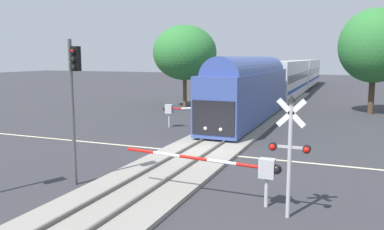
# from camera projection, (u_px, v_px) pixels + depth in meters

# --- Properties ---
(ground_plane) EXTENTS (220.00, 220.00, 0.00)m
(ground_plane) POSITION_uv_depth(u_px,v_px,m) (200.00, 153.00, 22.59)
(ground_plane) COLOR #333338
(road_centre_stripe) EXTENTS (44.00, 0.20, 0.01)m
(road_centre_stripe) POSITION_uv_depth(u_px,v_px,m) (200.00, 153.00, 22.59)
(road_centre_stripe) COLOR beige
(road_centre_stripe) RESTS_ON ground
(railway_track) EXTENTS (4.40, 80.00, 0.32)m
(railway_track) POSITION_uv_depth(u_px,v_px,m) (200.00, 151.00, 22.57)
(railway_track) COLOR gray
(railway_track) RESTS_ON ground
(commuter_train) EXTENTS (3.04, 66.05, 5.16)m
(commuter_train) POSITION_uv_depth(u_px,v_px,m) (288.00, 78.00, 52.59)
(commuter_train) COLOR #384C93
(commuter_train) RESTS_ON railway_track
(crossing_gate_near) EXTENTS (6.32, 0.40, 1.80)m
(crossing_gate_near) POSITION_uv_depth(u_px,v_px,m) (246.00, 167.00, 14.49)
(crossing_gate_near) COLOR #B7B7BC
(crossing_gate_near) RESTS_ON ground
(crossing_signal_mast) EXTENTS (1.36, 0.44, 4.18)m
(crossing_signal_mast) POSITION_uv_depth(u_px,v_px,m) (290.00, 144.00, 13.06)
(crossing_signal_mast) COLOR #B2B2B7
(crossing_signal_mast) RESTS_ON ground
(crossing_gate_far) EXTENTS (5.84, 0.40, 1.94)m
(crossing_gate_far) POSITION_uv_depth(u_px,v_px,m) (177.00, 109.00, 30.31)
(crossing_gate_far) COLOR #B7B7BC
(crossing_gate_far) RESTS_ON ground
(traffic_signal_median) EXTENTS (0.53, 0.38, 6.15)m
(traffic_signal_median) POSITION_uv_depth(u_px,v_px,m) (74.00, 89.00, 16.27)
(traffic_signal_median) COLOR #4C4C51
(traffic_signal_median) RESTS_ON ground
(oak_behind_train) EXTENTS (6.88, 6.88, 8.87)m
(oak_behind_train) POSITION_uv_depth(u_px,v_px,m) (185.00, 53.00, 42.60)
(oak_behind_train) COLOR brown
(oak_behind_train) RESTS_ON ground
(oak_far_right) EXTENTS (6.60, 6.60, 9.99)m
(oak_far_right) POSITION_uv_depth(u_px,v_px,m) (375.00, 46.00, 37.20)
(oak_far_right) COLOR #4C3828
(oak_far_right) RESTS_ON ground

